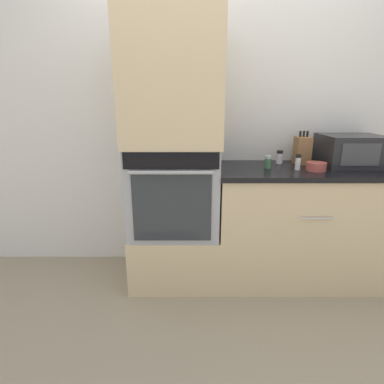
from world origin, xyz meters
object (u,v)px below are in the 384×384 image
microwave (352,151)px  bowl (317,167)px  condiment_jar_near (281,157)px  condiment_jar_far (299,162)px  condiment_jar_mid (269,162)px  knife_block (303,150)px  wall_oven (175,189)px

microwave → bowl: 0.38m
bowl → condiment_jar_near: condiment_jar_near is taller
microwave → condiment_jar_far: bearing=-160.8°
microwave → condiment_jar_near: size_ratio=4.16×
condiment_jar_mid → microwave: bearing=8.3°
condiment_jar_mid → condiment_jar_far: bearing=-17.2°
knife_block → condiment_jar_far: knife_block is taller
knife_block → condiment_jar_near: bearing=176.9°
knife_block → bowl: size_ratio=1.86×
knife_block → condiment_jar_mid: (-0.30, -0.16, -0.06)m
wall_oven → bowl: bearing=-5.3°
knife_block → condiment_jar_near: 0.18m
condiment_jar_near → condiment_jar_mid: (-0.13, -0.17, -0.01)m
bowl → condiment_jar_near: (-0.19, 0.26, 0.02)m
condiment_jar_far → bowl: bearing=-10.9°
wall_oven → bowl: (1.01, -0.09, 0.19)m
condiment_jar_far → knife_block: bearing=65.2°
microwave → knife_block: (-0.34, 0.07, -0.01)m
bowl → condiment_jar_mid: 0.33m
knife_block → condiment_jar_far: bearing=-114.8°
wall_oven → knife_block: knife_block is taller
microwave → condiment_jar_mid: microwave is taller
bowl → knife_block: bearing=94.2°
condiment_jar_mid → condiment_jar_far: (0.20, -0.06, 0.01)m
wall_oven → condiment_jar_far: size_ratio=5.70×
microwave → condiment_jar_far: (-0.45, -0.15, -0.06)m
knife_block → bowl: (0.02, -0.25, -0.08)m
wall_oven → microwave: microwave is taller
wall_oven → condiment_jar_far: 0.92m
wall_oven → condiment_jar_far: (0.89, -0.07, 0.21)m
knife_block → condiment_jar_far: size_ratio=2.25×
microwave → condiment_jar_far: 0.48m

